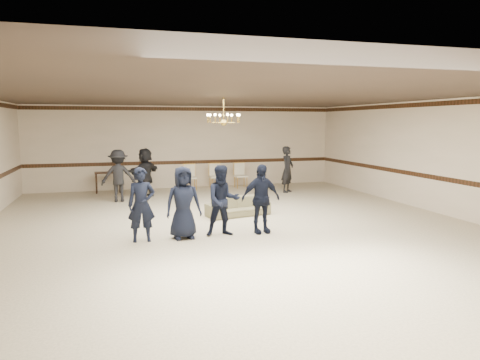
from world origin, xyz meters
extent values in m
cube|color=beige|center=(0.00, 0.00, 0.00)|extent=(12.00, 14.00, 0.01)
cube|color=#30231A|center=(0.00, 0.00, 3.20)|extent=(12.00, 14.00, 0.01)
cube|color=beige|center=(0.00, 7.00, 1.60)|extent=(12.00, 0.01, 3.20)
cube|color=beige|center=(0.00, -7.00, 1.60)|extent=(12.00, 0.01, 3.20)
cube|color=beige|center=(6.00, 0.00, 1.60)|extent=(0.01, 14.00, 3.20)
cube|color=#3A1E11|center=(0.00, 6.99, 1.00)|extent=(12.00, 0.02, 0.14)
cube|color=#3A1E11|center=(0.00, 6.99, 3.08)|extent=(12.00, 0.02, 0.14)
imported|color=black|center=(-2.26, -0.75, 0.80)|extent=(0.59, 0.39, 1.61)
imported|color=black|center=(-1.36, -0.75, 0.80)|extent=(0.83, 0.58, 1.61)
imported|color=black|center=(-0.46, -0.75, 0.80)|extent=(0.80, 0.63, 1.61)
imported|color=black|center=(0.44, -0.75, 0.80)|extent=(0.97, 0.47, 1.61)
imported|color=#6F6A4A|center=(0.46, 1.25, 0.25)|extent=(1.84, 1.03, 0.51)
imported|color=black|center=(-2.66, 4.41, 0.85)|extent=(1.12, 0.69, 1.69)
imported|color=black|center=(-1.76, 5.11, 0.85)|extent=(1.46, 1.46, 1.69)
imported|color=black|center=(3.34, 4.71, 0.85)|extent=(0.72, 0.72, 1.69)
cube|color=black|center=(-3.02, 6.41, 0.39)|extent=(0.94, 0.45, 0.77)
camera|label=1|loc=(-2.82, -10.28, 2.55)|focal=33.02mm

